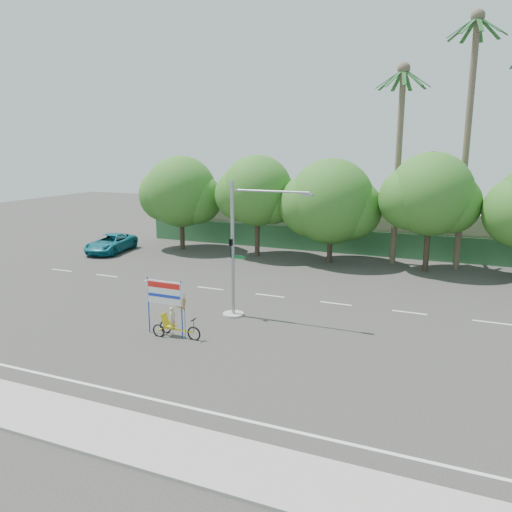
% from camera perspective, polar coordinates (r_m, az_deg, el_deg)
% --- Properties ---
extents(ground, '(120.00, 120.00, 0.00)m').
position_cam_1_polar(ground, '(22.04, -1.16, -10.73)').
color(ground, '#33302D').
rests_on(ground, ground).
extents(sidewalk_near, '(50.00, 2.40, 0.12)m').
position_cam_1_polar(sidewalk_near, '(16.23, -12.69, -19.90)').
color(sidewalk_near, gray).
rests_on(sidewalk_near, ground).
extents(fence, '(38.00, 0.08, 2.00)m').
position_cam_1_polar(fence, '(41.56, 10.97, 1.54)').
color(fence, '#336B3D').
rests_on(fence, ground).
extents(building_left, '(12.00, 8.00, 4.00)m').
position_cam_1_polar(building_left, '(48.57, 0.52, 4.51)').
color(building_left, beige).
rests_on(building_left, ground).
extents(building_right, '(14.00, 8.00, 3.60)m').
position_cam_1_polar(building_right, '(45.03, 22.24, 2.70)').
color(building_right, beige).
rests_on(building_right, ground).
extents(tree_far_left, '(7.14, 6.00, 7.96)m').
position_cam_1_polar(tree_far_left, '(42.97, -8.63, 7.05)').
color(tree_far_left, '#473828').
rests_on(tree_far_left, ground).
extents(tree_left, '(6.66, 5.60, 8.07)m').
position_cam_1_polar(tree_left, '(39.75, 0.08, 7.20)').
color(tree_left, '#473828').
rests_on(tree_left, ground).
extents(tree_center, '(7.62, 6.40, 7.85)m').
position_cam_1_polar(tree_center, '(37.91, 8.51, 5.91)').
color(tree_center, '#473828').
rests_on(tree_center, ground).
extents(tree_right, '(6.90, 5.80, 8.36)m').
position_cam_1_polar(tree_right, '(36.74, 19.24, 6.37)').
color(tree_right, '#473828').
rests_on(tree_right, ground).
extents(palm_tall, '(3.73, 3.79, 17.45)m').
position_cam_1_polar(palm_tall, '(38.05, 23.14, 14.15)').
color(palm_tall, '#70604C').
rests_on(palm_tall, ground).
extents(palm_short, '(3.73, 3.79, 14.45)m').
position_cam_1_polar(palm_short, '(38.31, 16.06, 12.23)').
color(palm_short, '#70604C').
rests_on(palm_short, ground).
extents(traffic_signal, '(4.72, 1.10, 7.00)m').
position_cam_1_polar(traffic_signal, '(25.46, -2.07, -0.63)').
color(traffic_signal, gray).
rests_on(traffic_signal, ground).
extents(trike_billboard, '(2.82, 0.65, 2.77)m').
position_cam_1_polar(trike_billboard, '(23.55, -9.80, -6.46)').
color(trike_billboard, black).
rests_on(trike_billboard, ground).
extents(pickup_truck, '(3.29, 5.75, 1.51)m').
position_cam_1_polar(pickup_truck, '(43.45, -16.25, 1.41)').
color(pickup_truck, '#116777').
rests_on(pickup_truck, ground).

